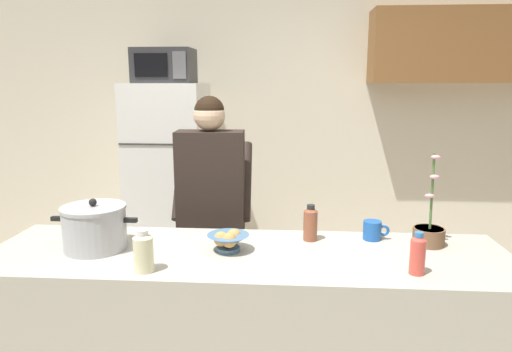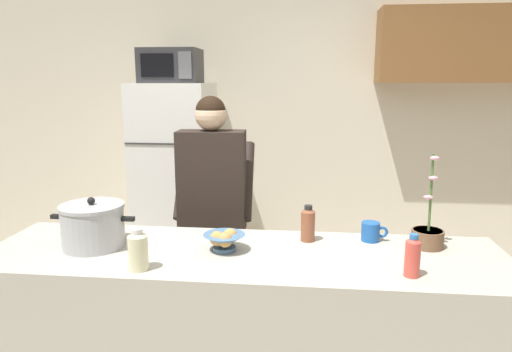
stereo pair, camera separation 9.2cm
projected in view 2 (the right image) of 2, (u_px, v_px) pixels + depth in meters
name	position (u px, v px, depth m)	size (l,w,h in m)	color
back_wall_unit	(300.00, 115.00, 4.23)	(6.00, 0.48, 2.60)	beige
kitchen_island	(244.00, 342.00, 2.23)	(2.43, 0.68, 0.92)	#BCB7A8
refrigerator	(176.00, 181.00, 4.05)	(0.64, 0.68, 1.68)	white
microwave	(171.00, 66.00, 3.83)	(0.48, 0.37, 0.28)	#2D2D30
person_near_pot	(213.00, 195.00, 2.86)	(0.50, 0.42, 1.62)	#33384C
cooking_pot	(93.00, 226.00, 2.19)	(0.41, 0.30, 0.24)	#ADAFB5
coffee_mug	(371.00, 232.00, 2.29)	(0.13, 0.09, 0.10)	#1E59B2
bread_bowl	(224.00, 240.00, 2.15)	(0.20, 0.20, 0.10)	#4C7299
bottle_near_edge	(413.00, 256.00, 1.86)	(0.06, 0.06, 0.18)	#D84C3F
bottle_mid_counter	(308.00, 224.00, 2.28)	(0.07, 0.07, 0.18)	brown
bottle_far_corner	(138.00, 250.00, 1.93)	(0.08, 0.08, 0.18)	beige
potted_orchid	(428.00, 235.00, 2.20)	(0.15, 0.15, 0.45)	brown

